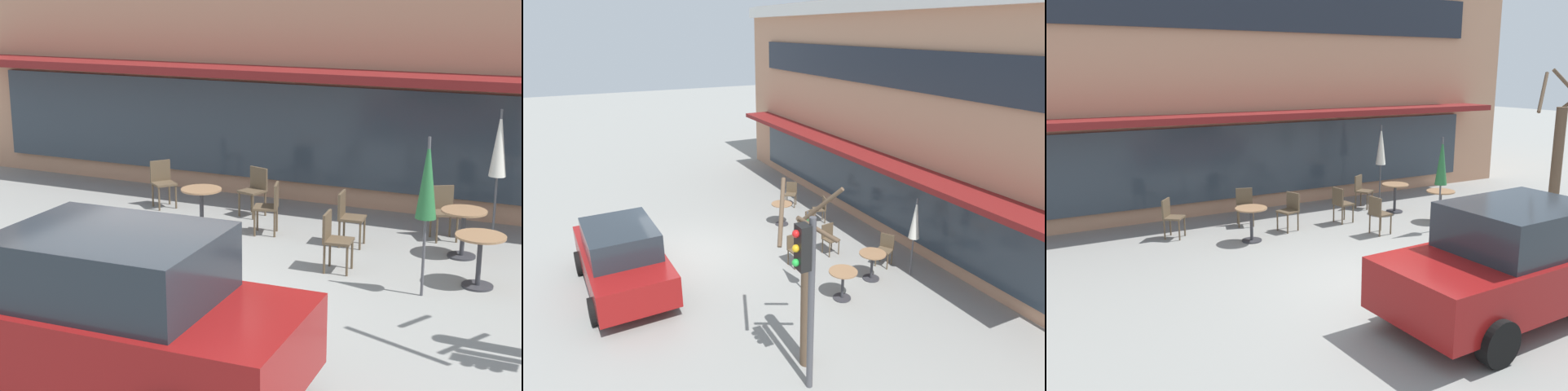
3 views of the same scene
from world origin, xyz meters
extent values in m
plane|color=gray|center=(0.00, 0.00, 0.00)|extent=(80.00, 80.00, 0.00)
cube|color=tan|center=(0.00, 10.00, 3.61)|extent=(18.35, 8.00, 7.23)
cube|color=maroon|center=(0.00, 5.45, 2.55)|extent=(15.60, 1.10, 0.16)
cube|color=#1E232D|center=(0.00, 5.94, 5.20)|extent=(14.68, 0.10, 1.10)
cube|color=#2D3842|center=(0.00, 5.94, 1.35)|extent=(14.68, 0.10, 1.90)
cylinder|color=#333338|center=(3.33, 3.88, 0.01)|extent=(0.44, 0.44, 0.03)
cylinder|color=#333338|center=(3.33, 3.88, 0.38)|extent=(0.07, 0.07, 0.70)
cylinder|color=#99704C|center=(3.33, 3.88, 0.74)|extent=(0.70, 0.70, 0.03)
cylinder|color=#333338|center=(-1.01, 3.38, 0.01)|extent=(0.44, 0.44, 0.03)
cylinder|color=#333338|center=(-1.01, 3.38, 0.38)|extent=(0.07, 0.07, 0.70)
cylinder|color=#99704C|center=(-1.01, 3.38, 0.74)|extent=(0.70, 0.70, 0.03)
cylinder|color=#333338|center=(3.80, 2.66, 0.01)|extent=(0.44, 0.44, 0.03)
cylinder|color=#333338|center=(3.80, 2.66, 0.38)|extent=(0.07, 0.07, 0.70)
cylinder|color=#99704C|center=(3.80, 2.66, 0.74)|extent=(0.70, 0.70, 0.03)
cylinder|color=#4C4C51|center=(3.16, 2.00, 1.10)|extent=(0.04, 0.04, 2.20)
cone|color=#286B38|center=(3.16, 2.00, 1.65)|extent=(0.28, 0.28, 1.10)
cylinder|color=#4C4C51|center=(3.64, 4.95, 1.10)|extent=(0.04, 0.04, 2.20)
cone|color=silver|center=(3.64, 4.95, 1.65)|extent=(0.28, 0.28, 1.10)
cylinder|color=brown|center=(-0.06, 3.50, 0.23)|extent=(0.04, 0.04, 0.45)
cylinder|color=brown|center=(-0.16, 3.82, 0.23)|extent=(0.04, 0.04, 0.45)
cylinder|color=brown|center=(0.26, 3.60, 0.23)|extent=(0.04, 0.04, 0.45)
cylinder|color=brown|center=(0.16, 3.92, 0.23)|extent=(0.04, 0.04, 0.45)
cube|color=brown|center=(0.05, 3.71, 0.47)|extent=(0.50, 0.50, 0.04)
cube|color=brown|center=(0.22, 3.76, 0.69)|extent=(0.16, 0.39, 0.40)
cylinder|color=brown|center=(-0.52, 4.41, 0.23)|extent=(0.04, 0.04, 0.45)
cylinder|color=brown|center=(-0.85, 4.51, 0.23)|extent=(0.04, 0.04, 0.45)
cylinder|color=brown|center=(-0.42, 4.73, 0.23)|extent=(0.04, 0.04, 0.45)
cylinder|color=brown|center=(-0.75, 4.83, 0.23)|extent=(0.04, 0.04, 0.45)
cube|color=brown|center=(-0.64, 4.62, 0.47)|extent=(0.50, 0.50, 0.04)
cube|color=brown|center=(-0.58, 4.79, 0.69)|extent=(0.39, 0.15, 0.40)
cylinder|color=brown|center=(1.95, 2.64, 0.23)|extent=(0.04, 0.04, 0.45)
cylinder|color=brown|center=(1.98, 2.30, 0.23)|extent=(0.04, 0.04, 0.45)
cylinder|color=brown|center=(1.61, 2.60, 0.23)|extent=(0.04, 0.04, 0.45)
cylinder|color=brown|center=(1.65, 2.27, 0.23)|extent=(0.04, 0.04, 0.45)
cube|color=brown|center=(1.80, 2.45, 0.47)|extent=(0.44, 0.44, 0.04)
cube|color=brown|center=(1.62, 2.43, 0.69)|extent=(0.08, 0.40, 0.40)
cylinder|color=brown|center=(1.75, 3.88, 0.23)|extent=(0.04, 0.04, 0.45)
cylinder|color=brown|center=(1.78, 3.54, 0.23)|extent=(0.04, 0.04, 0.45)
cylinder|color=brown|center=(1.41, 3.85, 0.23)|extent=(0.04, 0.04, 0.45)
cylinder|color=brown|center=(1.44, 3.51, 0.23)|extent=(0.04, 0.04, 0.45)
cube|color=brown|center=(1.59, 3.70, 0.47)|extent=(0.44, 0.44, 0.04)
cube|color=brown|center=(1.42, 3.68, 0.69)|extent=(0.08, 0.40, 0.40)
cylinder|color=brown|center=(3.11, 4.58, 0.23)|extent=(0.04, 0.04, 0.45)
cylinder|color=brown|center=(2.82, 4.41, 0.23)|extent=(0.04, 0.04, 0.45)
cylinder|color=brown|center=(2.94, 4.88, 0.23)|extent=(0.04, 0.04, 0.45)
cylinder|color=brown|center=(2.65, 4.70, 0.23)|extent=(0.04, 0.04, 0.45)
cube|color=brown|center=(2.88, 4.64, 0.47)|extent=(0.55, 0.55, 0.04)
cube|color=brown|center=(2.79, 4.80, 0.69)|extent=(0.36, 0.24, 0.40)
cylinder|color=brown|center=(-2.18, 4.49, 0.23)|extent=(0.04, 0.04, 0.45)
cylinder|color=brown|center=(-2.39, 4.21, 0.23)|extent=(0.04, 0.04, 0.45)
cylinder|color=brown|center=(-2.45, 4.69, 0.23)|extent=(0.04, 0.04, 0.45)
cylinder|color=brown|center=(-2.66, 4.42, 0.23)|extent=(0.04, 0.04, 0.45)
cube|color=brown|center=(-2.42, 4.45, 0.47)|extent=(0.56, 0.56, 0.04)
cube|color=brown|center=(-2.56, 4.56, 0.69)|extent=(0.27, 0.34, 0.40)
cube|color=maroon|center=(0.84, -2.04, 0.70)|extent=(4.27, 1.98, 0.76)
cube|color=#232B33|center=(0.99, -2.03, 1.42)|extent=(2.17, 1.69, 0.68)
cylinder|color=black|center=(-0.43, -2.99, 0.32)|extent=(0.65, 0.25, 0.64)
cylinder|color=black|center=(-0.50, -1.19, 0.32)|extent=(0.65, 0.25, 0.64)
cylinder|color=black|center=(2.10, -1.08, 0.32)|extent=(0.65, 0.25, 0.64)
cylinder|color=brown|center=(5.46, 0.71, 1.44)|extent=(0.24, 0.24, 2.88)
cylinder|color=brown|center=(5.24, 1.08, 3.20)|extent=(0.83, 0.55, 0.90)
camera|label=1|loc=(5.44, -8.19, 4.05)|focal=55.00mm
camera|label=2|loc=(12.04, -3.07, 6.26)|focal=32.00mm
camera|label=3|loc=(-5.66, -7.37, 3.69)|focal=38.00mm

